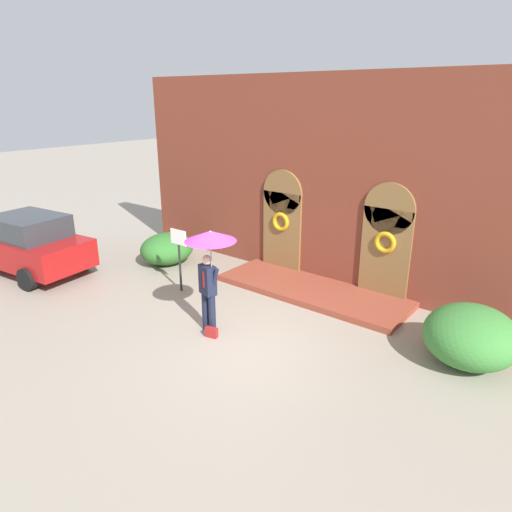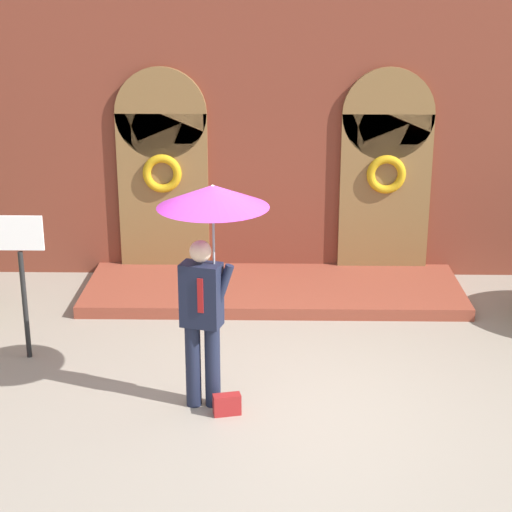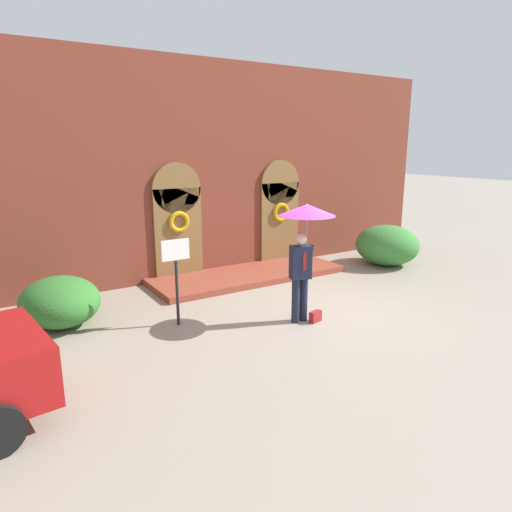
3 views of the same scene
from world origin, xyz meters
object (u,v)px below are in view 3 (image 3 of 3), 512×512
(shrub_left, at_px, (60,302))
(shrub_right, at_px, (387,245))
(handbag, at_px, (315,316))
(sign_post, at_px, (176,268))
(person_with_umbrella, at_px, (305,227))

(shrub_left, relative_size, shrub_right, 0.93)
(handbag, bearing_deg, shrub_right, 14.18)
(handbag, bearing_deg, sign_post, 137.89)
(handbag, distance_m, sign_post, 2.93)
(person_with_umbrella, relative_size, sign_post, 1.37)
(person_with_umbrella, relative_size, shrub_right, 1.26)
(handbag, relative_size, shrub_right, 0.15)
(person_with_umbrella, bearing_deg, shrub_left, 150.51)
(shrub_right, bearing_deg, handbag, -152.82)
(shrub_left, xyz_separation_m, shrub_right, (9.03, -0.16, 0.11))
(person_with_umbrella, bearing_deg, shrub_right, 24.50)
(person_with_umbrella, height_order, shrub_right, person_with_umbrella)
(shrub_left, height_order, shrub_right, shrub_right)
(shrub_right, bearing_deg, person_with_umbrella, -155.50)
(sign_post, bearing_deg, person_with_umbrella, -26.85)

